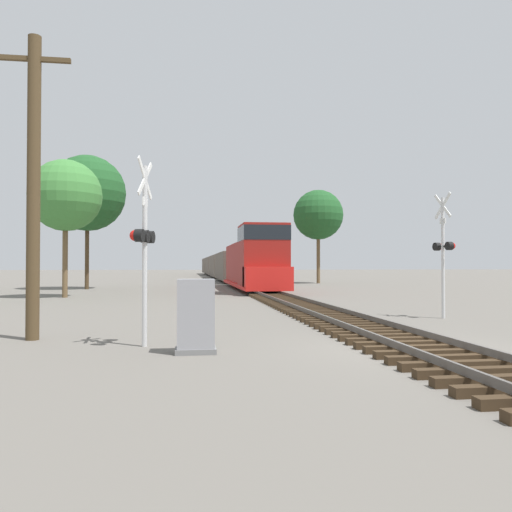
{
  "coord_description": "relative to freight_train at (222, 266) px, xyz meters",
  "views": [
    {
      "loc": [
        -5.12,
        -10.67,
        1.92
      ],
      "look_at": [
        -2.23,
        9.81,
        2.3
      ],
      "focal_mm": 35.0,
      "sensor_mm": 36.0,
      "label": 1
    }
  ],
  "objects": [
    {
      "name": "tree_far_right",
      "position": [
        -12.21,
        -40.13,
        4.21
      ],
      "size": [
        4.25,
        4.25,
        8.19
      ],
      "color": "brown",
      "rests_on": "ground"
    },
    {
      "name": "rail_track_bed",
      "position": [
        0.0,
        -60.27,
        -1.7
      ],
      "size": [
        2.6,
        160.0,
        0.31
      ],
      "color": "#382819",
      "rests_on": "ground"
    },
    {
      "name": "utility_pole",
      "position": [
        -9.01,
        -57.46,
        2.19
      ],
      "size": [
        1.8,
        0.33,
        7.86
      ],
      "color": "#4C3A23",
      "rests_on": "ground"
    },
    {
      "name": "tree_deep_background",
      "position": [
        8.75,
        -19.7,
        5.4
      ],
      "size": [
        5.27,
        5.27,
        9.89
      ],
      "color": "brown",
      "rests_on": "ground"
    },
    {
      "name": "tree_mid_background",
      "position": [
        -12.94,
        -29.71,
        5.83
      ],
      "size": [
        6.05,
        6.05,
        10.7
      ],
      "color": "#473521",
      "rests_on": "ground"
    },
    {
      "name": "freight_train",
      "position": [
        0.0,
        0.0,
        0.0
      ],
      "size": [
        3.07,
        85.33,
        4.63
      ],
      "color": "maroon",
      "rests_on": "ground"
    },
    {
      "name": "ground_plane",
      "position": [
        0.0,
        -60.27,
        -1.84
      ],
      "size": [
        400.0,
        400.0,
        0.0
      ],
      "primitive_type": "plane",
      "color": "#666059"
    },
    {
      "name": "crossing_signal_near",
      "position": [
        -6.11,
        -58.91,
        0.67
      ],
      "size": [
        0.54,
        1.01,
        4.44
      ],
      "rotation": [
        0.0,
        0.0,
        -1.84
      ],
      "color": "silver",
      "rests_on": "ground"
    },
    {
      "name": "relay_cabinet",
      "position": [
        -4.9,
        -59.99,
        -1.04
      ],
      "size": [
        0.88,
        0.57,
        1.62
      ],
      "color": "slate",
      "rests_on": "ground"
    },
    {
      "name": "crossing_signal_far",
      "position": [
        4.12,
        -54.05,
        0.67
      ],
      "size": [
        0.44,
        1.01,
        4.53
      ],
      "rotation": [
        0.0,
        0.0,
        1.72
      ],
      "color": "silver",
      "rests_on": "ground"
    }
  ]
}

